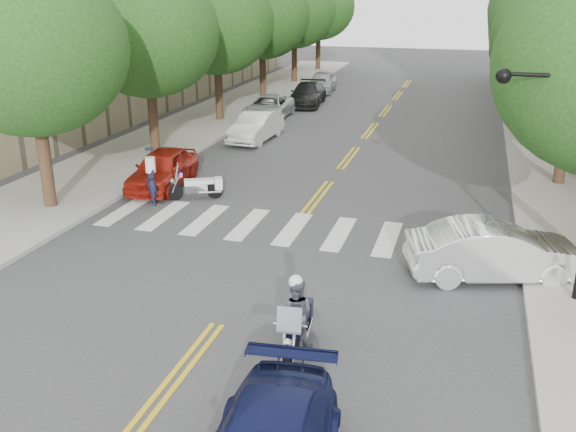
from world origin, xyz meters
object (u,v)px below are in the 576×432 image
at_px(officer_standing, 152,182).
at_px(convertible, 496,251).
at_px(motorcycle_police, 296,318).
at_px(motorcycle_parked, 200,186).

bearing_deg(officer_standing, convertible, 35.21).
bearing_deg(convertible, motorcycle_police, 124.36).
bearing_deg(motorcycle_police, convertible, -134.28).
bearing_deg(convertible, motorcycle_parked, 52.07).
relative_size(motorcycle_parked, convertible, 0.42).
distance_m(motorcycle_police, motorcycle_parked, 11.13).
xyz_separation_m(motorcycle_parked, convertible, (10.42, -4.07, 0.30)).
xyz_separation_m(motorcycle_police, motorcycle_parked, (-6.27, 9.19, -0.35)).
height_order(motorcycle_police, convertible, motorcycle_police).
bearing_deg(motorcycle_parked, motorcycle_police, -172.71).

